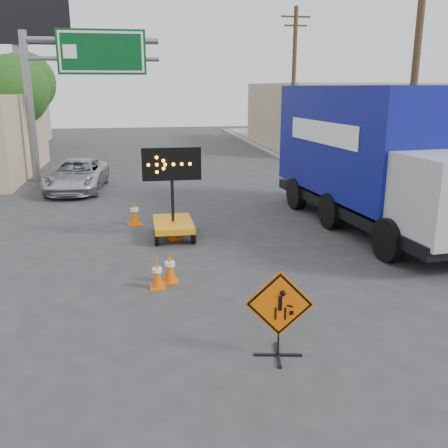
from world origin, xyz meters
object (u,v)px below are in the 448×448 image
object	(u,v)px
construction_sign	(279,312)
box_truck	(373,165)
arrow_board	(173,218)
pickup_truck	(77,175)

from	to	relation	value
construction_sign	box_truck	size ratio (longest dim) A/B	0.16
arrow_board	box_truck	distance (m)	6.50
box_truck	pickup_truck	bearing A→B (deg)	137.57
arrow_board	pickup_truck	distance (m)	8.53
arrow_board	box_truck	bearing A→B (deg)	2.49
construction_sign	arrow_board	xyz separation A→B (m)	(-1.23, 7.12, -0.20)
arrow_board	box_truck	xyz separation A→B (m)	(6.34, 0.26, 1.39)
arrow_board	pickup_truck	xyz separation A→B (m)	(-3.59, 7.73, 0.06)
construction_sign	arrow_board	bearing A→B (deg)	110.84
construction_sign	arrow_board	distance (m)	7.23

